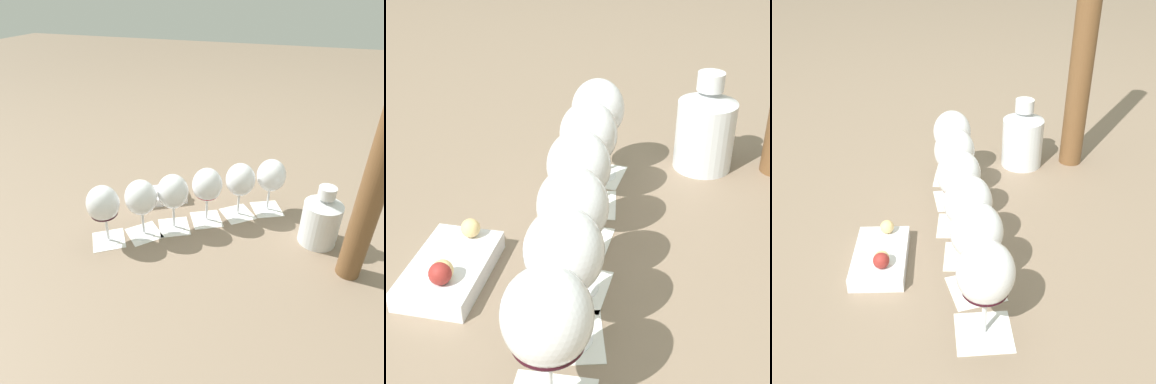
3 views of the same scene
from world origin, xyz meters
TOP-DOWN VIEW (x-y plane):
  - ground_plane at (0.00, 0.00)m, footprint 8.00×8.00m
  - tasting_card_0 at (-0.16, 0.22)m, footprint 0.13×0.13m
  - tasting_card_1 at (-0.10, 0.13)m, footprint 0.14×0.14m
  - tasting_card_2 at (-0.03, 0.04)m, footprint 0.13×0.13m
  - tasting_card_3 at (0.04, -0.05)m, footprint 0.13×0.13m
  - tasting_card_4 at (0.10, -0.13)m, footprint 0.14×0.14m
  - tasting_card_5 at (0.17, -0.22)m, footprint 0.14×0.14m
  - wine_glass_0 at (-0.16, 0.22)m, footprint 0.10×0.10m
  - wine_glass_1 at (-0.10, 0.13)m, footprint 0.10×0.10m
  - wine_glass_2 at (-0.03, 0.04)m, footprint 0.10×0.10m
  - wine_glass_3 at (0.04, -0.05)m, footprint 0.10×0.10m
  - wine_glass_4 at (0.10, -0.13)m, footprint 0.10×0.10m
  - wine_glass_5 at (0.17, -0.22)m, footprint 0.10×0.10m
  - ceramic_vase at (-0.04, 0.40)m, footprint 0.11×0.11m
  - snack_dish at (-0.11, -0.16)m, footprint 0.19×0.21m
  - umbrella_pole at (0.08, 0.48)m, footprint 0.06×0.06m

SIDE VIEW (x-z plane):
  - ground_plane at x=0.00m, z-range 0.00..0.00m
  - tasting_card_0 at x=-0.16m, z-range 0.00..0.00m
  - tasting_card_1 at x=-0.10m, z-range 0.00..0.00m
  - tasting_card_2 at x=-0.03m, z-range 0.00..0.00m
  - tasting_card_3 at x=0.04m, z-range 0.00..0.00m
  - tasting_card_4 at x=0.10m, z-range 0.00..0.00m
  - tasting_card_5 at x=0.17m, z-range 0.00..0.00m
  - snack_dish at x=-0.11m, z-range -0.01..0.05m
  - ceramic_vase at x=-0.04m, z-range -0.01..0.18m
  - wine_glass_4 at x=0.10m, z-range 0.03..0.23m
  - wine_glass_2 at x=-0.03m, z-range 0.03..0.23m
  - wine_glass_0 at x=-0.16m, z-range 0.03..0.23m
  - wine_glass_1 at x=-0.10m, z-range 0.03..0.23m
  - wine_glass_3 at x=0.04m, z-range 0.03..0.23m
  - wine_glass_5 at x=0.17m, z-range 0.03..0.23m
  - umbrella_pole at x=0.08m, z-range 0.00..0.76m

